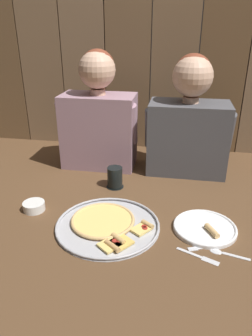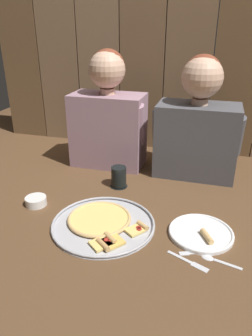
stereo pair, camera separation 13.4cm
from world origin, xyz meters
The scene contains 11 objects.
ground_plane centered at (0.00, 0.00, 0.00)m, with size 3.20×3.20×0.00m, color brown.
pizza_tray centered at (-0.07, -0.08, 0.01)m, with size 0.41×0.41×0.03m.
dinner_plate centered at (0.32, -0.03, 0.01)m, with size 0.25×0.25×0.03m.
drinking_glass centered at (-0.10, 0.26, 0.05)m, with size 0.09×0.09×0.10m.
dipping_bowl centered at (-0.40, -0.01, 0.02)m, with size 0.09×0.09×0.04m.
table_fork centered at (0.31, -0.15, 0.00)m, with size 0.13×0.06×0.01m.
table_knife centered at (0.29, -0.20, 0.00)m, with size 0.15×0.08×0.01m.
table_spoon centered at (0.37, -0.17, 0.00)m, with size 0.14×0.05×0.01m.
diner_left centered at (-0.24, 0.51, 0.29)m, with size 0.43×0.22×0.63m.
diner_right centered at (0.24, 0.51, 0.28)m, with size 0.45×0.23×0.61m.
wooden_backdrop_wall centered at (0.00, 0.86, 0.72)m, with size 2.19×0.03×1.44m.
Camera 1 is at (0.19, -1.10, 0.74)m, focal length 33.78 mm.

